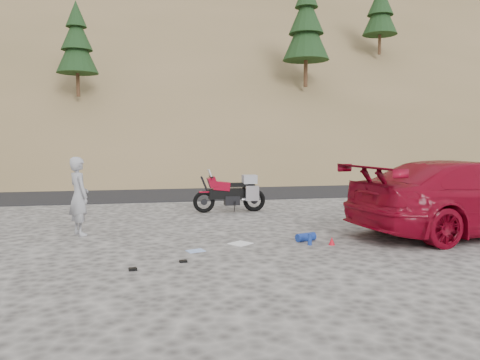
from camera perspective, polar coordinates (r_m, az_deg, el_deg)
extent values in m
plane|color=#44413F|center=(10.44, -6.77, -6.67)|extent=(140.00, 140.00, 0.00)
cube|color=black|center=(19.33, -8.93, -1.34)|extent=(120.00, 7.00, 0.05)
cube|color=brown|center=(40.73, -7.51, 13.24)|extent=(110.00, 51.90, 46.72)
cube|color=brown|center=(40.77, -7.52, 13.66)|extent=(110.00, 43.28, 36.46)
cube|color=brown|center=(61.43, -8.90, 16.06)|extent=(120.00, 40.00, 30.00)
cylinder|color=#3C2215|center=(24.57, -19.15, 11.22)|extent=(0.17, 0.17, 1.40)
cone|color=black|center=(24.79, -19.26, 14.77)|extent=(2.00, 2.00, 2.25)
cone|color=black|center=(24.96, -19.32, 16.69)|extent=(1.50, 1.50, 1.76)
cone|color=black|center=(25.15, -19.38, 18.59)|extent=(1.00, 1.00, 1.26)
cylinder|color=#3C2215|center=(26.97, 8.01, 13.10)|extent=(0.22, 0.22, 1.82)
cone|color=black|center=(27.33, 8.06, 17.28)|extent=(2.60, 2.60, 2.92)
cone|color=black|center=(27.59, 8.09, 19.52)|extent=(1.95, 1.95, 2.28)
cylinder|color=#3C2215|center=(32.45, 16.65, 15.80)|extent=(0.18, 0.18, 1.54)
cone|color=black|center=(32.82, 16.73, 18.72)|extent=(2.20, 2.20, 2.48)
cone|color=black|center=(33.06, 16.77, 20.29)|extent=(1.65, 1.65, 1.93)
torus|color=black|center=(13.45, -4.41, -2.67)|extent=(0.64, 0.13, 0.63)
cylinder|color=black|center=(13.45, -4.41, -2.67)|extent=(0.19, 0.06, 0.19)
torus|color=black|center=(13.74, 1.74, -2.49)|extent=(0.68, 0.15, 0.67)
cylinder|color=black|center=(13.74, 1.74, -2.49)|extent=(0.21, 0.08, 0.21)
cylinder|color=black|center=(13.42, -4.10, -1.16)|extent=(0.36, 0.07, 0.78)
cylinder|color=black|center=(13.41, -3.54, 0.41)|extent=(0.06, 0.60, 0.04)
cube|color=black|center=(13.55, -1.40, -1.70)|extent=(1.16, 0.26, 0.29)
cube|color=black|center=(13.59, -1.00, -2.50)|extent=(0.44, 0.30, 0.27)
cube|color=maroon|center=(13.48, -2.33, -0.71)|extent=(0.51, 0.30, 0.30)
cube|color=maroon|center=(13.42, -3.41, -0.25)|extent=(0.30, 0.33, 0.34)
cube|color=silver|center=(13.39, -3.70, 0.81)|extent=(0.12, 0.29, 0.24)
cube|color=black|center=(13.57, -0.41, -0.59)|extent=(0.53, 0.22, 0.12)
cube|color=black|center=(13.65, 1.08, -0.72)|extent=(0.34, 0.18, 0.10)
cube|color=silver|center=(13.44, 1.50, -1.63)|extent=(0.39, 0.12, 0.43)
cube|color=silver|center=(13.92, 0.99, -1.40)|extent=(0.39, 0.12, 0.43)
cube|color=#99999E|center=(13.64, 1.16, 0.09)|extent=(0.41, 0.34, 0.25)
cube|color=maroon|center=(13.42, -4.42, -1.45)|extent=(0.29, 0.12, 0.04)
cylinder|color=black|center=(13.45, -0.65, -3.27)|extent=(0.03, 0.20, 0.35)
cylinder|color=silver|center=(13.56, 1.10, -2.31)|extent=(0.44, 0.10, 0.12)
imported|color=#99999E|center=(10.96, -18.91, -6.34)|extent=(0.66, 0.75, 1.72)
imported|color=maroon|center=(11.69, 26.10, -5.89)|extent=(5.90, 3.02, 1.64)
cube|color=white|center=(9.51, 0.05, -7.75)|extent=(0.54, 0.53, 0.01)
cylinder|color=navy|center=(9.84, 8.02, -6.90)|extent=(0.46, 0.30, 0.17)
cylinder|color=navy|center=(9.48, 8.51, -7.17)|extent=(0.11, 0.11, 0.23)
cone|color=red|center=(9.57, 11.13, -7.30)|extent=(0.16, 0.16, 0.16)
cube|color=black|center=(8.18, -6.93, -9.81)|extent=(0.14, 0.11, 0.04)
cube|color=black|center=(7.83, -12.93, -10.55)|extent=(0.14, 0.12, 0.04)
cube|color=#93AFE4|center=(8.94, -5.43, -8.59)|extent=(0.38, 0.33, 0.01)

